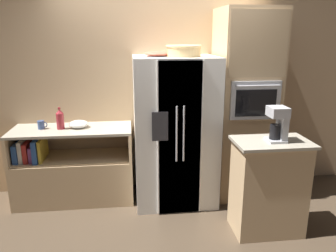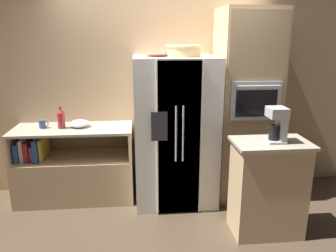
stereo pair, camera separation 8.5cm
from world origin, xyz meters
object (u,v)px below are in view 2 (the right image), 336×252
at_px(wall_oven, 245,106).
at_px(wicker_basket, 184,50).
at_px(coffee_maker, 278,123).
at_px(bottle_tall, 61,118).
at_px(refrigerator, 175,131).
at_px(fruit_bowl, 158,54).
at_px(mug, 43,124).
at_px(mixing_bowl, 79,124).

height_order(wall_oven, wicker_basket, wall_oven).
bearing_deg(coffee_maker, bottle_tall, 157.03).
relative_size(bottle_tall, coffee_maker, 0.76).
bearing_deg(wall_oven, refrigerator, -175.28).
height_order(refrigerator, fruit_bowl, fruit_bowl).
distance_m(fruit_bowl, mug, 1.60).
height_order(fruit_bowl, mixing_bowl, fruit_bowl).
bearing_deg(fruit_bowl, refrigerator, -8.65).
distance_m(wall_oven, mug, 2.44).
distance_m(wall_oven, coffee_maker, 0.90).
xyz_separation_m(wicker_basket, coffee_maker, (0.81, -0.77, -0.65)).
xyz_separation_m(bottle_tall, mixing_bowl, (0.20, 0.03, -0.08)).
height_order(wall_oven, mug, wall_oven).
bearing_deg(mixing_bowl, refrigerator, -7.37).
distance_m(mixing_bowl, coffee_maker, 2.27).
bearing_deg(mug, fruit_bowl, -4.61).
distance_m(fruit_bowl, coffee_maker, 1.52).
distance_m(wicker_basket, fruit_bowl, 0.30).
xyz_separation_m(bottle_tall, mug, (-0.23, 0.02, -0.07)).
xyz_separation_m(refrigerator, wicker_basket, (0.09, -0.06, 0.94)).
relative_size(bottle_tall, mug, 2.33).
bearing_deg(refrigerator, fruit_bowl, 171.35).
distance_m(refrigerator, mixing_bowl, 1.15).
xyz_separation_m(wicker_basket, mixing_bowl, (-1.23, 0.21, -0.86)).
bearing_deg(mixing_bowl, wall_oven, -2.17).
relative_size(wicker_basket, mug, 3.55).
distance_m(wall_oven, wicker_basket, 1.04).
height_order(refrigerator, coffee_maker, refrigerator).
distance_m(refrigerator, bottle_tall, 1.36).
bearing_deg(bottle_tall, wall_oven, -1.14).
relative_size(refrigerator, wicker_basket, 4.41).
bearing_deg(mug, mixing_bowl, 0.97).
height_order(fruit_bowl, mug, fruit_bowl).
height_order(wall_oven, mixing_bowl, wall_oven).
bearing_deg(refrigerator, wall_oven, 4.72).
height_order(wicker_basket, mug, wicker_basket).
height_order(fruit_bowl, bottle_tall, fruit_bowl).
bearing_deg(mixing_bowl, coffee_maker, -25.71).
relative_size(refrigerator, fruit_bowl, 5.70).
height_order(refrigerator, wall_oven, wall_oven).
bearing_deg(refrigerator, wicker_basket, -34.72).
bearing_deg(mug, wicker_basket, -6.89).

